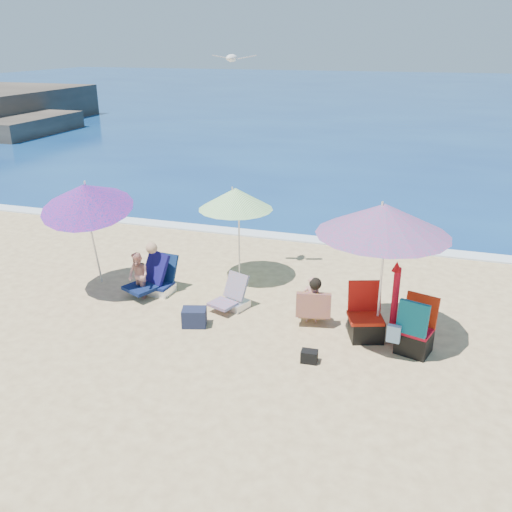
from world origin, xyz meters
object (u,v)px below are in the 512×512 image
(umbrella_blue, at_px, (85,197))
(chair_rainbow, at_px, (233,299))
(person_center, at_px, (313,301))
(camp_chair_right, at_px, (414,333))
(camp_chair_left, at_px, (366,323))
(person_left, at_px, (141,274))
(umbrella_turquoise, at_px, (384,219))
(seagull, at_px, (232,58))
(chair_navy, at_px, (161,283))
(furled_umbrella, at_px, (395,298))
(umbrella_striped, at_px, (236,199))

(umbrella_blue, distance_m, chair_rainbow, 3.34)
(chair_rainbow, bearing_deg, person_center, -5.83)
(camp_chair_right, bearing_deg, camp_chair_left, 162.41)
(person_left, bearing_deg, umbrella_turquoise, -4.44)
(person_left, relative_size, seagull, 1.22)
(seagull, bearing_deg, chair_rainbow, -72.11)
(chair_navy, height_order, person_center, person_center)
(furled_umbrella, bearing_deg, camp_chair_right, -34.94)
(seagull, bearing_deg, umbrella_striped, -65.90)
(camp_chair_left, bearing_deg, umbrella_striped, 149.75)
(chair_navy, height_order, camp_chair_right, camp_chair_right)
(chair_navy, distance_m, seagull, 4.49)
(umbrella_blue, bearing_deg, camp_chair_right, -4.88)
(furled_umbrella, height_order, camp_chair_right, furled_umbrella)
(umbrella_turquoise, relative_size, camp_chair_left, 2.52)
(umbrella_turquoise, xyz_separation_m, person_center, (-1.09, 0.25, -1.67))
(umbrella_striped, bearing_deg, person_left, -137.59)
(camp_chair_right, xyz_separation_m, person_left, (-5.08, 0.57, 0.12))
(furled_umbrella, height_order, person_left, furled_umbrella)
(camp_chair_right, relative_size, person_center, 1.10)
(umbrella_blue, height_order, camp_chair_left, umbrella_blue)
(umbrella_turquoise, height_order, camp_chair_left, umbrella_turquoise)
(person_center, relative_size, person_left, 0.86)
(umbrella_turquoise, height_order, chair_rainbow, umbrella_turquoise)
(umbrella_striped, xyz_separation_m, camp_chair_right, (3.62, -1.90, -1.38))
(person_left, bearing_deg, chair_navy, 52.74)
(umbrella_turquoise, xyz_separation_m, furled_umbrella, (0.28, 0.02, -1.30))
(chair_navy, relative_size, person_left, 0.70)
(chair_rainbow, xyz_separation_m, seagull, (-0.53, 1.63, 4.16))
(furled_umbrella, relative_size, chair_rainbow, 1.86)
(furled_umbrella, height_order, chair_rainbow, furled_umbrella)
(umbrella_blue, height_order, furled_umbrella, umbrella_blue)
(camp_chair_left, bearing_deg, chair_navy, 171.21)
(camp_chair_right, bearing_deg, chair_rainbow, 168.98)
(chair_navy, relative_size, chair_rainbow, 0.91)
(umbrella_striped, xyz_separation_m, camp_chair_left, (2.84, -1.66, -1.44))
(camp_chair_left, bearing_deg, person_center, 166.26)
(umbrella_blue, height_order, chair_rainbow, umbrella_blue)
(chair_rainbow, bearing_deg, umbrella_blue, -177.71)
(umbrella_striped, xyz_separation_m, person_center, (1.89, -1.43, -1.30))
(chair_rainbow, bearing_deg, umbrella_turquoise, -8.89)
(umbrella_turquoise, distance_m, umbrella_striped, 3.45)
(camp_chair_left, xyz_separation_m, camp_chair_right, (0.77, -0.24, 0.06))
(chair_rainbow, bearing_deg, camp_chair_right, -11.02)
(person_center, bearing_deg, chair_navy, 172.75)
(camp_chair_right, bearing_deg, person_center, 164.52)
(person_center, bearing_deg, camp_chair_right, -15.48)
(camp_chair_right, height_order, person_left, person_left)
(chair_navy, relative_size, camp_chair_right, 0.75)
(umbrella_striped, height_order, chair_navy, umbrella_striped)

